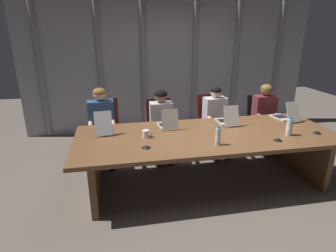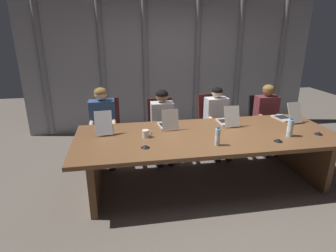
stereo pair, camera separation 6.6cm
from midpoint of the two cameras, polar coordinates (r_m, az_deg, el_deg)
ground_plane at (r=4.00m, az=8.13°, el=-11.48°), size 11.77×11.77×0.00m
conference_table at (r=3.74m, az=8.55°, el=-3.81°), size 3.44×1.31×0.73m
curtain_backdrop at (r=5.79m, az=1.36°, el=12.55°), size 5.88×0.17×2.71m
laptop_left_end at (r=3.83m, az=-12.62°, el=-0.14°), size 0.24×0.48×0.31m
laptop_left_mid at (r=3.87m, az=0.50°, el=0.52°), size 0.26×0.38×0.29m
laptop_center at (r=4.12m, az=12.70°, el=1.19°), size 0.22×0.41×0.30m
laptop_right_mid at (r=4.58m, az=23.69°, el=1.84°), size 0.27×0.48×0.30m
office_chair_left_end at (r=4.64m, az=-12.03°, el=-2.25°), size 0.60×0.60×0.98m
office_chair_left_mid at (r=4.68m, az=-0.74°, el=-1.73°), size 0.60×0.60×0.94m
office_chair_center at (r=4.90m, az=9.64°, el=-0.93°), size 0.60×0.61×0.98m
office_chair_right_mid at (r=5.28m, az=19.25°, el=-0.47°), size 0.60×0.60×0.92m
person_left_end at (r=4.38m, az=-12.90°, el=0.89°), size 0.42×0.56×1.20m
person_left_mid at (r=4.43m, az=-0.67°, el=1.13°), size 0.38×0.55×1.14m
person_center at (r=4.67m, az=10.67°, el=1.64°), size 0.40×0.56×1.15m
person_right_mid at (r=5.05m, az=20.32°, el=2.26°), size 0.40×0.56×1.16m
water_bottle_primary at (r=3.32m, az=10.71°, el=-2.24°), size 0.06×0.06×0.23m
water_bottle_secondary at (r=3.88m, az=24.37°, el=-0.37°), size 0.08×0.08×0.24m
coffee_mug_near at (r=3.53m, az=-4.05°, el=-1.59°), size 0.13×0.09×0.10m
conference_mic_left_side at (r=4.15m, az=29.09°, el=-1.30°), size 0.11×0.11×0.03m
conference_mic_middle at (r=3.67m, az=22.31°, el=-2.71°), size 0.11×0.11×0.03m
conference_mic_right_side at (r=3.23m, az=-4.10°, el=-4.22°), size 0.11×0.11×0.03m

